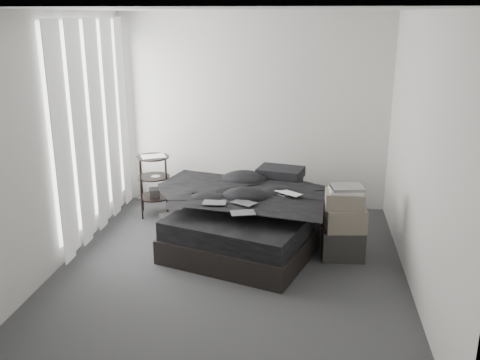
# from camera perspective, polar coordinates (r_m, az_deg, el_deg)

# --- Properties ---
(floor) EXTENTS (3.60, 4.20, 0.01)m
(floor) POSITION_cam_1_polar(r_m,az_deg,el_deg) (5.63, -1.11, -9.73)
(floor) COLOR #363639
(floor) RESTS_ON ground
(ceiling) EXTENTS (3.60, 4.20, 0.01)m
(ceiling) POSITION_cam_1_polar(r_m,az_deg,el_deg) (5.02, -1.29, 17.75)
(ceiling) COLOR white
(ceiling) RESTS_ON ground
(wall_back) EXTENTS (3.60, 0.01, 2.60)m
(wall_back) POSITION_cam_1_polar(r_m,az_deg,el_deg) (7.21, 1.40, 7.25)
(wall_back) COLOR silver
(wall_back) RESTS_ON ground
(wall_front) EXTENTS (3.60, 0.01, 2.60)m
(wall_front) POSITION_cam_1_polar(r_m,az_deg,el_deg) (3.22, -7.01, -5.93)
(wall_front) COLOR silver
(wall_front) RESTS_ON ground
(wall_left) EXTENTS (0.01, 4.20, 2.60)m
(wall_left) POSITION_cam_1_polar(r_m,az_deg,el_deg) (5.73, -19.32, 3.61)
(wall_left) COLOR silver
(wall_left) RESTS_ON ground
(wall_right) EXTENTS (0.01, 4.20, 2.60)m
(wall_right) POSITION_cam_1_polar(r_m,az_deg,el_deg) (5.21, 18.76, 2.37)
(wall_right) COLOR silver
(wall_right) RESTS_ON ground
(window_left) EXTENTS (0.02, 2.00, 2.30)m
(window_left) POSITION_cam_1_polar(r_m,az_deg,el_deg) (6.51, -15.69, 5.95)
(window_left) COLOR white
(window_left) RESTS_ON wall_left
(curtain_left) EXTENTS (0.06, 2.12, 2.48)m
(curtain_left) POSITION_cam_1_polar(r_m,az_deg,el_deg) (6.50, -15.24, 5.34)
(curtain_left) COLOR white
(curtain_left) RESTS_ON wall_left
(bed) EXTENTS (2.01, 2.31, 0.26)m
(bed) POSITION_cam_1_polar(r_m,az_deg,el_deg) (6.23, 1.54, -5.62)
(bed) COLOR black
(bed) RESTS_ON floor
(mattress) EXTENTS (1.94, 2.24, 0.21)m
(mattress) POSITION_cam_1_polar(r_m,az_deg,el_deg) (6.15, 1.55, -3.60)
(mattress) COLOR black
(mattress) RESTS_ON bed
(duvet) EXTENTS (1.88, 2.03, 0.23)m
(duvet) POSITION_cam_1_polar(r_m,az_deg,el_deg) (6.03, 1.38, -1.81)
(duvet) COLOR black
(duvet) RESTS_ON mattress
(pillow_lower) EXTENTS (0.68, 0.56, 0.13)m
(pillow_lower) POSITION_cam_1_polar(r_m,az_deg,el_deg) (6.76, 3.87, -0.12)
(pillow_lower) COLOR black
(pillow_lower) RESTS_ON mattress
(pillow_upper) EXTENTS (0.62, 0.49, 0.12)m
(pillow_upper) POSITION_cam_1_polar(r_m,az_deg,el_deg) (6.69, 4.35, 0.80)
(pillow_upper) COLOR black
(pillow_upper) RESTS_ON pillow_lower
(laptop) EXTENTS (0.37, 0.35, 0.02)m
(laptop) POSITION_cam_1_polar(r_m,az_deg,el_deg) (5.94, 4.92, -0.89)
(laptop) COLOR silver
(laptop) RESTS_ON duvet
(comic_a) EXTENTS (0.26, 0.18, 0.01)m
(comic_a) POSITION_cam_1_polar(r_m,az_deg,el_deg) (5.70, -2.76, -1.76)
(comic_a) COLOR black
(comic_a) RESTS_ON duvet
(comic_b) EXTENTS (0.29, 0.26, 0.01)m
(comic_b) POSITION_cam_1_polar(r_m,az_deg,el_deg) (5.69, 0.43, -1.70)
(comic_b) COLOR black
(comic_b) RESTS_ON duvet
(comic_c) EXTENTS (0.28, 0.22, 0.01)m
(comic_c) POSITION_cam_1_polar(r_m,az_deg,el_deg) (5.40, 0.30, -2.71)
(comic_c) COLOR black
(comic_c) RESTS_ON duvet
(side_stand) EXTENTS (0.53, 0.53, 0.79)m
(side_stand) POSITION_cam_1_polar(r_m,az_deg,el_deg) (7.12, -9.16, -0.63)
(side_stand) COLOR black
(side_stand) RESTS_ON floor
(papers) EXTENTS (0.37, 0.34, 0.02)m
(papers) POSITION_cam_1_polar(r_m,az_deg,el_deg) (7.00, -9.23, 2.48)
(papers) COLOR white
(papers) RESTS_ON side_stand
(floor_books) EXTENTS (0.20, 0.25, 0.15)m
(floor_books) POSITION_cam_1_polar(r_m,az_deg,el_deg) (6.81, -7.94, -4.25)
(floor_books) COLOR black
(floor_books) RESTS_ON floor
(box_lower) EXTENTS (0.47, 0.38, 0.33)m
(box_lower) POSITION_cam_1_polar(r_m,az_deg,el_deg) (5.98, 10.88, -6.62)
(box_lower) COLOR black
(box_lower) RESTS_ON floor
(box_mid) EXTENTS (0.46, 0.39, 0.25)m
(box_mid) POSITION_cam_1_polar(r_m,az_deg,el_deg) (5.86, 11.15, -4.05)
(box_mid) COLOR #695F53
(box_mid) RESTS_ON box_lower
(box_upper) EXTENTS (0.40, 0.33, 0.18)m
(box_upper) POSITION_cam_1_polar(r_m,az_deg,el_deg) (5.80, 11.07, -2.04)
(box_upper) COLOR #695F53
(box_upper) RESTS_ON box_mid
(art_book_white) EXTENTS (0.36, 0.30, 0.03)m
(art_book_white) POSITION_cam_1_polar(r_m,az_deg,el_deg) (5.76, 11.23, -1.06)
(art_book_white) COLOR silver
(art_book_white) RESTS_ON box_upper
(art_book_snake) EXTENTS (0.37, 0.32, 0.03)m
(art_book_snake) POSITION_cam_1_polar(r_m,az_deg,el_deg) (5.75, 11.35, -0.78)
(art_book_snake) COLOR silver
(art_book_snake) RESTS_ON art_book_white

